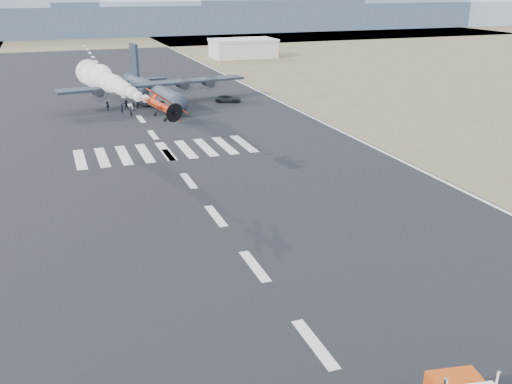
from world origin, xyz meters
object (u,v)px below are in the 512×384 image
crew_c (107,106)px  crew_h (173,103)px  hangar_right (243,48)px  transport_aircraft (152,90)px  crew_f (126,104)px  crew_e (167,108)px  aerobatic_biplane (162,106)px  crew_a (131,112)px  crew_d (134,106)px  crew_g (122,109)px  support_vehicle (228,99)px  crew_b (138,104)px

crew_c → crew_h: bearing=126.7°
hangar_right → transport_aircraft: (-41.49, -65.09, -0.19)m
crew_f → crew_e: bearing=129.1°
aerobatic_biplane → crew_a: bearing=76.2°
crew_d → crew_g: bearing=-67.9°
crew_a → crew_e: size_ratio=1.05×
crew_g → crew_h: (10.29, 2.90, -0.14)m
aerobatic_biplane → crew_f: 49.36m
aerobatic_biplane → crew_d: aerobatic_biplane is taller
crew_c → support_vehicle: bearing=129.8°
transport_aircraft → support_vehicle: 15.36m
hangar_right → crew_f: bearing=-124.7°
hangar_right → crew_d: bearing=-123.3°
hangar_right → crew_h: hangar_right is taller
crew_d → crew_h: bearing=75.6°
crew_e → crew_g: crew_g is taller
aerobatic_biplane → crew_f: size_ratio=3.28×
crew_f → crew_g: bearing=63.9°
transport_aircraft → crew_g: (-7.00, -7.21, -1.87)m
crew_g → support_vehicle: bearing=-44.9°
transport_aircraft → crew_g: size_ratio=20.04×
crew_f → hangar_right: bearing=-132.8°
crew_b → crew_g: size_ratio=0.92×
hangar_right → crew_a: (-47.34, -75.50, -2.07)m
crew_d → crew_f: crew_f is taller
aerobatic_biplane → crew_b: aerobatic_biplane is taller
transport_aircraft → crew_f: 6.65m
crew_b → crew_d: (-1.19, -1.92, -0.08)m
support_vehicle → crew_g: size_ratio=2.74×
crew_b → crew_f: crew_b is taller
support_vehicle → crew_h: (-11.48, -0.70, 0.08)m
hangar_right → crew_c: 85.48m
support_vehicle → crew_a: bearing=131.1°
hangar_right → crew_h: size_ratio=12.80×
crew_c → crew_d: (4.75, -1.36, -0.10)m
hangar_right → transport_aircraft: 77.19m
aerobatic_biplane → crew_g: 45.13m
crew_e → support_vehicle: bearing=107.4°
transport_aircraft → crew_c: bearing=-167.2°
support_vehicle → crew_d: size_ratio=3.31×
crew_c → crew_f: crew_c is taller
hangar_right → crew_e: bearing=-118.6°
crew_b → crew_d: crew_b is taller
crew_d → crew_h: crew_h is taller
hangar_right → aerobatic_biplane: aerobatic_biplane is taller
transport_aircraft → crew_e: size_ratio=21.30×
crew_d → aerobatic_biplane: bearing=-23.5°
hangar_right → crew_g: (-48.49, -72.30, -2.06)m
crew_e → crew_f: 9.14m
crew_b → crew_h: (6.62, -1.22, -0.07)m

